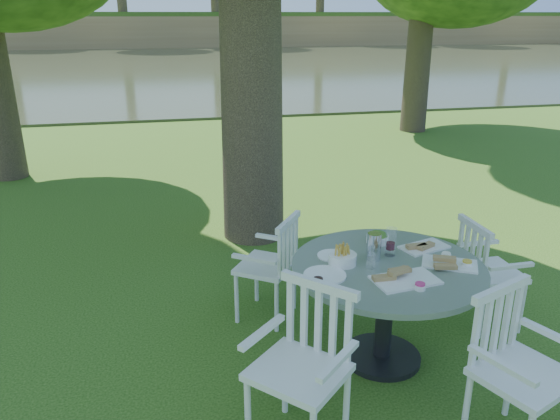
{
  "coord_description": "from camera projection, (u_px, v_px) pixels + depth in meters",
  "views": [
    {
      "loc": [
        -0.92,
        -3.91,
        2.37
      ],
      "look_at": [
        0.0,
        0.2,
        0.85
      ],
      "focal_mm": 35.0,
      "sensor_mm": 36.0,
      "label": 1
    }
  ],
  "objects": [
    {
      "name": "chair_nw",
      "position": [
        276.0,
        260.0,
        4.35
      ],
      "size": [
        0.59,
        0.6,
        0.88
      ],
      "rotation": [
        0.0,
        0.0,
        -2.18
      ],
      "color": "white",
      "rests_on": "ground"
    },
    {
      "name": "ground",
      "position": [
        285.0,
        313.0,
        4.58
      ],
      "size": [
        140.0,
        140.0,
        0.0
      ],
      "primitive_type": "plane",
      "color": "#1D400D",
      "rests_on": "ground"
    },
    {
      "name": "river",
      "position": [
        174.0,
        67.0,
        25.69
      ],
      "size": [
        100.0,
        28.0,
        0.12
      ],
      "primitive_type": "cube",
      "color": "#2D341E",
      "rests_on": "ground"
    },
    {
      "name": "table",
      "position": [
        387.0,
        285.0,
        3.77
      ],
      "size": [
        1.32,
        1.32,
        0.75
      ],
      "color": "black",
      "rests_on": "ground"
    },
    {
      "name": "tableware",
      "position": [
        379.0,
        256.0,
        3.75
      ],
      "size": [
        1.23,
        0.87,
        0.21
      ],
      "color": "white",
      "rests_on": "table"
    },
    {
      "name": "chair_ne",
      "position": [
        482.0,
        266.0,
        4.25
      ],
      "size": [
        0.42,
        0.44,
        0.88
      ],
      "rotation": [
        0.0,
        0.0,
        -4.71
      ],
      "color": "white",
      "rests_on": "ground"
    },
    {
      "name": "chair_se",
      "position": [
        511.0,
        357.0,
        3.05
      ],
      "size": [
        0.61,
        0.6,
        0.95
      ],
      "rotation": [
        0.0,
        0.0,
        0.38
      ],
      "color": "white",
      "rests_on": "ground"
    },
    {
      "name": "chair_sw",
      "position": [
        307.0,
        353.0,
        3.07
      ],
      "size": [
        0.67,
        0.67,
        0.96
      ],
      "rotation": [
        0.0,
        0.0,
        -0.81
      ],
      "color": "white",
      "rests_on": "ground"
    }
  ]
}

